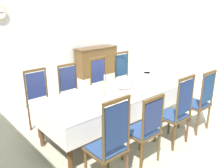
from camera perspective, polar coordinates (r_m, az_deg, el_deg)
ground at (r=4.54m, az=-0.07°, el=-10.27°), size 6.54×6.49×0.04m
back_wall at (r=6.82m, az=-19.25°, el=14.38°), size 6.54×0.08×3.60m
right_wall at (r=6.67m, az=22.53°, el=13.95°), size 0.08×6.49×3.60m
dining_table at (r=4.12m, az=1.65°, el=-2.63°), size 2.76×1.06×0.75m
tablecloth at (r=4.13m, az=1.65°, el=-2.75°), size 2.78×1.08×0.34m
chair_south_a at (r=2.92m, az=-0.53°, el=-13.95°), size 0.44×0.42×1.20m
chair_north_a at (r=4.37m, az=-16.86°, el=-3.78°), size 0.44×0.42×1.11m
chair_south_b at (r=3.35m, az=7.92°, el=-10.55°), size 0.44×0.42×1.05m
chair_north_b at (r=4.65m, az=-9.65°, el=-1.93°), size 0.44×0.42×1.10m
chair_south_c at (r=3.87m, az=15.37°, el=-6.23°), size 0.44×0.42×1.18m
chair_north_c at (r=5.06m, az=-2.48°, el=0.10°), size 0.44×0.42×1.13m
chair_south_d at (r=4.44m, az=20.34°, el=-3.75°), size 0.44×0.42×1.12m
chair_north_d at (r=5.50m, az=3.15°, el=1.70°), size 0.44×0.42×1.16m
soup_tureen at (r=4.14m, az=2.91°, el=0.02°), size 0.26×0.26×0.21m
candlestick_west at (r=3.85m, az=-1.79°, el=-0.76°), size 0.07×0.07×0.35m
candlestick_east at (r=4.26m, az=4.81°, el=1.25°), size 0.07×0.07×0.38m
bowl_near_left at (r=4.65m, az=1.81°, el=1.05°), size 0.16×0.16×0.04m
bowl_near_right at (r=5.13m, az=8.42°, el=2.55°), size 0.19×0.19×0.04m
bowl_far_left at (r=3.55m, az=0.35°, el=-4.61°), size 0.14×0.14×0.03m
spoon_primary at (r=4.75m, az=2.62°, el=1.21°), size 0.05×0.18×0.01m
spoon_secondary at (r=5.25m, az=9.13°, el=2.67°), size 0.06×0.17×0.01m
sideboard at (r=7.71m, az=-3.80°, el=5.55°), size 1.44×0.48×0.90m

